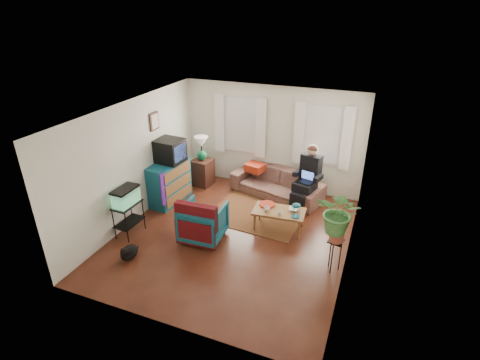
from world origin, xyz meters
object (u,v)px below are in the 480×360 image
at_px(plant_stand, 334,255).
at_px(sofa, 277,179).
at_px(dresser, 169,182).
at_px(aquarium_stand, 129,219).
at_px(coffee_table, 279,220).
at_px(armchair, 203,220).
at_px(side_table, 203,172).

bearing_deg(plant_stand, sofa, 126.39).
xyz_separation_m(dresser, aquarium_stand, (-0.01, -1.53, -0.15)).
height_order(coffee_table, plant_stand, plant_stand).
height_order(dresser, armchair, dresser).
distance_m(dresser, plant_stand, 4.23).
height_order(dresser, coffee_table, dresser).
relative_size(sofa, coffee_table, 2.12).
xyz_separation_m(sofa, coffee_table, (0.47, -1.43, -0.22)).
xyz_separation_m(side_table, plant_stand, (3.72, -2.26, -0.03)).
relative_size(sofa, plant_stand, 3.57).
bearing_deg(dresser, plant_stand, -10.61).
bearing_deg(plant_stand, armchair, 178.75).
relative_size(dresser, plant_stand, 1.76).
height_order(side_table, plant_stand, side_table).
xyz_separation_m(sofa, plant_stand, (1.75, -2.37, -0.13)).
distance_m(aquarium_stand, armchair, 1.54).
bearing_deg(dresser, aquarium_stand, -85.04).
height_order(aquarium_stand, coffee_table, aquarium_stand).
xyz_separation_m(sofa, dresser, (-2.31, -1.21, 0.06)).
bearing_deg(sofa, aquarium_stand, -115.53).
bearing_deg(aquarium_stand, dresser, 91.24).
distance_m(dresser, coffee_table, 2.80).
xyz_separation_m(sofa, aquarium_stand, (-2.32, -2.74, -0.09)).
height_order(dresser, aquarium_stand, dresser).
bearing_deg(plant_stand, side_table, 148.76).
bearing_deg(side_table, sofa, 3.39).
bearing_deg(coffee_table, armchair, -150.43).
distance_m(coffee_table, plant_stand, 1.59).
bearing_deg(armchair, coffee_table, -148.90).
bearing_deg(side_table, aquarium_stand, -97.60).
bearing_deg(sofa, dresser, -137.58).
height_order(sofa, armchair, sofa).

